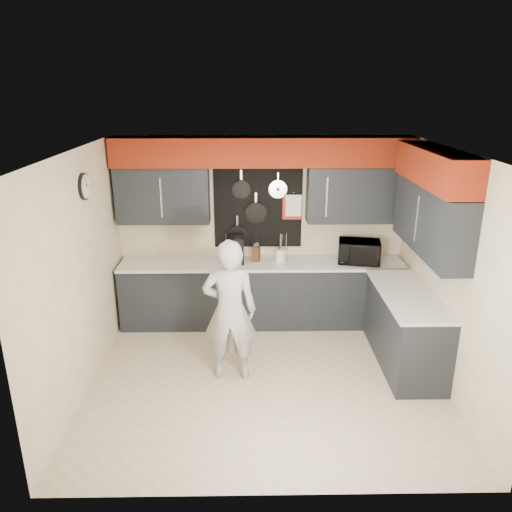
{
  "coord_description": "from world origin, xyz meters",
  "views": [
    {
      "loc": [
        -0.19,
        -5.02,
        3.24
      ],
      "look_at": [
        -0.1,
        0.5,
        1.33
      ],
      "focal_mm": 35.0,
      "sensor_mm": 36.0,
      "label": 1
    }
  ],
  "objects_px": {
    "person": "(230,311)",
    "knife_block": "(256,254)",
    "utensil_crock": "(280,256)",
    "microwave": "(359,252)",
    "coffee_maker": "(236,249)"
  },
  "relations": [
    {
      "from": "microwave",
      "to": "coffee_maker",
      "type": "xyz_separation_m",
      "value": [
        -1.67,
        0.05,
        0.03
      ]
    },
    {
      "from": "coffee_maker",
      "to": "knife_block",
      "type": "bearing_deg",
      "value": 2.97
    },
    {
      "from": "utensil_crock",
      "to": "person",
      "type": "xyz_separation_m",
      "value": [
        -0.65,
        -1.37,
        -0.17
      ]
    },
    {
      "from": "microwave",
      "to": "coffee_maker",
      "type": "distance_m",
      "value": 1.67
    },
    {
      "from": "person",
      "to": "utensil_crock",
      "type": "bearing_deg",
      "value": -114.6
    },
    {
      "from": "knife_block",
      "to": "person",
      "type": "bearing_deg",
      "value": -85.3
    },
    {
      "from": "knife_block",
      "to": "person",
      "type": "relative_size",
      "value": 0.12
    },
    {
      "from": "coffee_maker",
      "to": "person",
      "type": "xyz_separation_m",
      "value": [
        -0.05,
        -1.38,
        -0.27
      ]
    },
    {
      "from": "microwave",
      "to": "knife_block",
      "type": "height_order",
      "value": "microwave"
    },
    {
      "from": "person",
      "to": "knife_block",
      "type": "bearing_deg",
      "value": -102.02
    },
    {
      "from": "knife_block",
      "to": "utensil_crock",
      "type": "xyz_separation_m",
      "value": [
        0.33,
        -0.03,
        -0.01
      ]
    },
    {
      "from": "knife_block",
      "to": "utensil_crock",
      "type": "height_order",
      "value": "knife_block"
    },
    {
      "from": "knife_block",
      "to": "person",
      "type": "height_order",
      "value": "person"
    },
    {
      "from": "knife_block",
      "to": "utensil_crock",
      "type": "bearing_deg",
      "value": 11.66
    },
    {
      "from": "utensil_crock",
      "to": "coffee_maker",
      "type": "relative_size",
      "value": 0.49
    }
  ]
}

